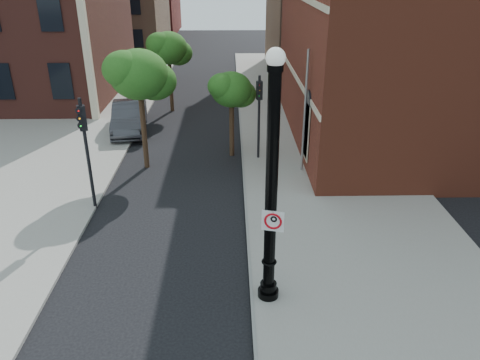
{
  "coord_description": "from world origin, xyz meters",
  "views": [
    {
      "loc": [
        1.48,
        -11.44,
        9.05
      ],
      "look_at": [
        1.75,
        2.0,
        2.77
      ],
      "focal_mm": 35.0,
      "sensor_mm": 36.0,
      "label": 1
    }
  ],
  "objects_px": {
    "no_parking_sign": "(273,221)",
    "parked_car": "(129,117)",
    "traffic_signal_left": "(85,137)",
    "lamppost": "(271,198)",
    "traffic_signal_right": "(259,104)"
  },
  "relations": [
    {
      "from": "traffic_signal_right",
      "to": "lamppost",
      "type": "bearing_deg",
      "value": -102.78
    },
    {
      "from": "no_parking_sign",
      "to": "traffic_signal_right",
      "type": "bearing_deg",
      "value": 103.45
    },
    {
      "from": "lamppost",
      "to": "traffic_signal_left",
      "type": "xyz_separation_m",
      "value": [
        -6.58,
        5.74,
        -0.29
      ]
    },
    {
      "from": "parked_car",
      "to": "traffic_signal_right",
      "type": "bearing_deg",
      "value": -39.47
    },
    {
      "from": "traffic_signal_right",
      "to": "parked_car",
      "type": "bearing_deg",
      "value": 136.94
    },
    {
      "from": "traffic_signal_left",
      "to": "traffic_signal_right",
      "type": "height_order",
      "value": "traffic_signal_left"
    },
    {
      "from": "no_parking_sign",
      "to": "traffic_signal_left",
      "type": "bearing_deg",
      "value": 153.02
    },
    {
      "from": "lamppost",
      "to": "no_parking_sign",
      "type": "relative_size",
      "value": 11.85
    },
    {
      "from": "parked_car",
      "to": "lamppost",
      "type": "bearing_deg",
      "value": -73.07
    },
    {
      "from": "no_parking_sign",
      "to": "traffic_signal_left",
      "type": "xyz_separation_m",
      "value": [
        -6.63,
        5.92,
        0.32
      ]
    },
    {
      "from": "parked_car",
      "to": "traffic_signal_right",
      "type": "xyz_separation_m",
      "value": [
        7.28,
        -4.53,
        2.01
      ]
    },
    {
      "from": "no_parking_sign",
      "to": "parked_car",
      "type": "distance_m",
      "value": 17.11
    },
    {
      "from": "no_parking_sign",
      "to": "parked_car",
      "type": "height_order",
      "value": "no_parking_sign"
    },
    {
      "from": "no_parking_sign",
      "to": "traffic_signal_right",
      "type": "distance_m",
      "value": 10.96
    },
    {
      "from": "traffic_signal_left",
      "to": "traffic_signal_right",
      "type": "relative_size",
      "value": 1.07
    }
  ]
}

